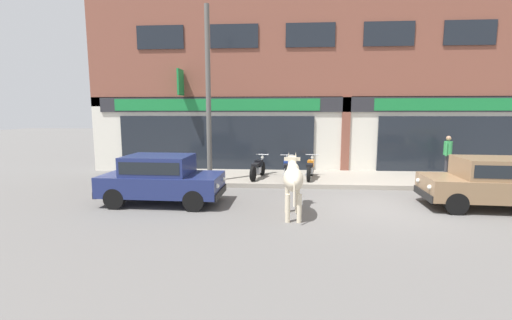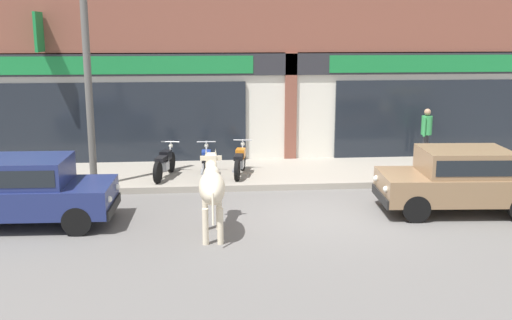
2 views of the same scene
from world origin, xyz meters
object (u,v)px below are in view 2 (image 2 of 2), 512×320
object	(u,v)px
car_0	(461,177)
pedestrian	(426,129)
motorcycle_0	(164,163)
cow	(212,187)
utility_pole	(87,61)
motorcycle_2	(240,161)
car_1	(26,188)
motorcycle_1	(206,163)

from	to	relation	value
car_0	pedestrian	world-z (taller)	pedestrian
motorcycle_0	cow	bearing A→B (deg)	-74.44
cow	car_0	size ratio (longest dim) A/B	0.58
car_0	utility_pole	size ratio (longest dim) A/B	0.59
motorcycle_2	car_1	bearing A→B (deg)	-144.17
car_1	motorcycle_2	distance (m)	5.83
motorcycle_2	car_0	bearing A→B (deg)	-34.82
motorcycle_0	motorcycle_2	xyz separation A→B (m)	(2.04, 0.08, 0.00)
motorcycle_0	utility_pole	bearing A→B (deg)	-156.11
cow	motorcycle_1	size ratio (longest dim) A/B	1.19
cow	car_0	distance (m)	5.72
car_0	car_1	world-z (taller)	same
cow	motorcycle_2	xyz separation A→B (m)	(0.84, 4.39, -0.45)
utility_pole	cow	bearing A→B (deg)	-50.31
pedestrian	car_0	bearing A→B (deg)	-101.34
motorcycle_0	pedestrian	xyz separation A→B (m)	(7.73, 1.31, 0.60)
motorcycle_1	car_1	bearing A→B (deg)	-139.64
car_1	pedestrian	distance (m)	11.40
motorcycle_2	pedestrian	size ratio (longest dim) A/B	1.12
motorcycle_0	car_1	bearing A→B (deg)	-128.80
car_0	motorcycle_0	size ratio (longest dim) A/B	2.07
motorcycle_2	utility_pole	xyz separation A→B (m)	(-3.78, -0.85, 2.76)
motorcycle_1	motorcycle_2	distance (m)	0.94
motorcycle_0	pedestrian	distance (m)	7.86
motorcycle_1	pedestrian	distance (m)	6.78
car_0	pedestrian	xyz separation A→B (m)	(0.91, 4.55, 0.34)
motorcycle_2	motorcycle_0	bearing A→B (deg)	-177.87
cow	motorcycle_2	distance (m)	4.50
car_0	utility_pole	distance (m)	9.25
motorcycle_0	pedestrian	bearing A→B (deg)	9.61
car_0	motorcycle_1	distance (m)	6.51
motorcycle_0	pedestrian	world-z (taller)	pedestrian
cow	car_1	distance (m)	4.01
cow	motorcycle_1	xyz separation A→B (m)	(-0.08, 4.21, -0.45)
car_0	utility_pole	bearing A→B (deg)	163.88
motorcycle_1	car_0	bearing A→B (deg)	-28.87
car_1	motorcycle_0	xyz separation A→B (m)	(2.68, 3.33, -0.26)
motorcycle_1	pedestrian	bearing A→B (deg)	12.07
car_0	car_1	distance (m)	9.49
motorcycle_1	utility_pole	distance (m)	4.03
car_0	motorcycle_2	bearing A→B (deg)	145.18
cow	motorcycle_0	xyz separation A→B (m)	(-1.20, 4.32, -0.45)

